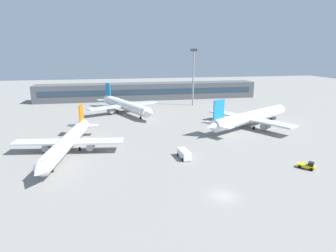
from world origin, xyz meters
The scene contains 8 objects.
ground_plane centered at (0.00, 40.00, 0.00)m, with size 400.00×400.00×0.00m, color gray.
terminal_building centered at (0.00, 111.39, 4.50)m, with size 121.10×12.13×9.00m.
airplane_near centered at (-31.52, 28.51, 3.09)m, with size 28.78×40.97×10.14m.
airplane_mid centered at (28.28, 44.80, 3.53)m, with size 42.42×30.83×11.57m.
airplane_far centered at (-14.67, 75.83, 3.48)m, with size 31.24×43.35×11.40m.
baggage_tug_yellow centered at (23.37, 8.01, 0.80)m, with size 3.54×3.67×1.75m.
service_van_white centered at (-2.48, 19.67, 1.11)m, with size 2.76×5.39×2.08m.
floodlight_tower_west centered at (19.03, 88.33, 15.68)m, with size 3.20×0.80×27.27m.
Camera 1 is at (-18.59, -43.27, 25.60)m, focal length 29.63 mm.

